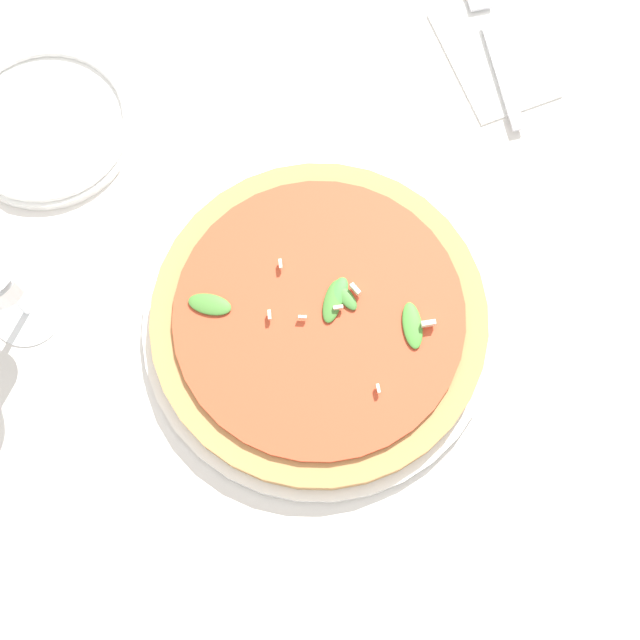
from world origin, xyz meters
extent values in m
plane|color=silver|center=(0.00, 0.00, 0.00)|extent=(6.00, 6.00, 0.00)
cylinder|color=white|center=(0.00, -0.04, 0.01)|extent=(0.33, 0.33, 0.01)
cylinder|color=#B7844C|center=(0.00, -0.04, 0.02)|extent=(0.31, 0.31, 0.02)
cylinder|color=#C64728|center=(0.00, -0.04, 0.03)|extent=(0.27, 0.27, 0.01)
ellipsoid|color=#427A2F|center=(0.01, -0.05, 0.04)|extent=(0.05, 0.04, 0.01)
ellipsoid|color=#3E8B37|center=(0.01, -0.06, 0.04)|extent=(0.04, 0.03, 0.01)
ellipsoid|color=#447D30|center=(0.04, 0.06, 0.04)|extent=(0.04, 0.05, 0.01)
ellipsoid|color=#468A33|center=(-0.03, -0.12, 0.04)|extent=(0.05, 0.02, 0.01)
ellipsoid|color=#427C34|center=(0.01, -0.07, 0.04)|extent=(0.03, 0.02, 0.01)
cube|color=#EFE5C6|center=(-0.04, -0.13, 0.04)|extent=(0.01, 0.01, 0.01)
cube|color=#EFE5C6|center=(0.06, -0.02, 0.04)|extent=(0.01, 0.00, 0.00)
cube|color=#EFE5C6|center=(0.00, -0.02, 0.04)|extent=(0.00, 0.01, 0.00)
cube|color=#EFE5C6|center=(0.01, -0.08, 0.04)|extent=(0.01, 0.01, 0.01)
cube|color=#EFE5C6|center=(0.00, -0.06, 0.04)|extent=(0.00, 0.01, 0.01)
cube|color=#EFE5C6|center=(0.01, 0.01, 0.04)|extent=(0.01, 0.00, 0.00)
cube|color=#EFE5C6|center=(-0.08, -0.07, 0.04)|extent=(0.01, 0.00, 0.00)
cylinder|color=white|center=(0.09, 0.23, 0.00)|extent=(0.07, 0.07, 0.00)
cylinder|color=white|center=(0.09, 0.23, 0.04)|extent=(0.01, 0.01, 0.07)
cube|color=white|center=(0.24, -0.29, 0.00)|extent=(0.15, 0.11, 0.01)
cube|color=silver|center=(0.21, -0.29, 0.01)|extent=(0.13, 0.02, 0.00)
cube|color=silver|center=(0.30, -0.30, 0.01)|extent=(0.02, 0.03, 0.00)
cylinder|color=white|center=(0.28, 0.17, 0.01)|extent=(0.18, 0.18, 0.01)
torus|color=white|center=(0.28, 0.17, 0.01)|extent=(0.17, 0.17, 0.01)
camera|label=1|loc=(-0.23, 0.03, 0.82)|focal=50.00mm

